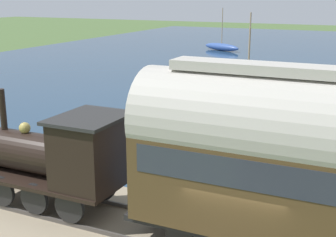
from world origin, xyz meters
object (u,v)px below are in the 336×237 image
(sailboat_blue, at_px, (222,47))
(sailboat_red, at_px, (246,111))
(sailboat_black, at_px, (248,83))
(rowboat_near_shore, at_px, (316,159))
(passenger_coach, at_px, (336,164))
(steam_locomotive, at_px, (61,155))

(sailboat_blue, bearing_deg, sailboat_red, -133.78)
(sailboat_black, relative_size, rowboat_near_shore, 2.03)
(sailboat_blue, bearing_deg, sailboat_black, -132.14)
(passenger_coach, height_order, sailboat_black, sailboat_black)
(sailboat_red, height_order, sailboat_black, sailboat_black)
(sailboat_blue, bearing_deg, passenger_coach, -133.22)
(rowboat_near_shore, bearing_deg, sailboat_red, -11.18)
(sailboat_black, bearing_deg, passenger_coach, -172.52)
(sailboat_red, relative_size, rowboat_near_shore, 1.85)
(passenger_coach, distance_m, rowboat_near_shore, 9.35)
(passenger_coach, bearing_deg, sailboat_red, 23.10)
(sailboat_red, xyz_separation_m, sailboat_blue, (30.76, 12.04, -0.05))
(passenger_coach, height_order, rowboat_near_shore, passenger_coach)
(passenger_coach, xyz_separation_m, sailboat_blue, (45.09, 18.15, -2.75))
(passenger_coach, relative_size, sailboat_black, 1.77)
(passenger_coach, bearing_deg, sailboat_blue, 21.93)
(passenger_coach, xyz_separation_m, rowboat_near_shore, (8.73, 1.48, -3.00))
(rowboat_near_shore, bearing_deg, sailboat_black, -23.19)
(passenger_coach, bearing_deg, sailboat_black, 20.69)
(passenger_coach, relative_size, sailboat_blue, 1.83)
(steam_locomotive, bearing_deg, passenger_coach, -90.00)
(steam_locomotive, relative_size, sailboat_red, 1.02)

